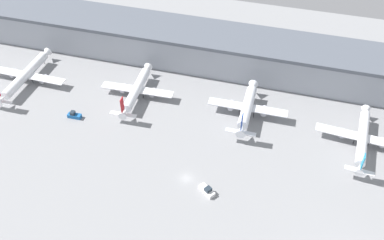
% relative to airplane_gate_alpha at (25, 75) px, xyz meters
% --- Properties ---
extents(ground_plane, '(1000.00, 1000.00, 0.00)m').
position_rel_airplane_gate_alpha_xyz_m(ground_plane, '(84.89, -34.16, -3.89)').
color(ground_plane, gray).
extents(terminal_building, '(270.16, 25.00, 17.27)m').
position_rel_airplane_gate_alpha_xyz_m(terminal_building, '(84.89, 35.84, 4.84)').
color(terminal_building, '#9399A3').
rests_on(terminal_building, ground).
extents(airplane_gate_alpha, '(36.99, 39.77, 12.41)m').
position_rel_airplane_gate_alpha_xyz_m(airplane_gate_alpha, '(0.00, 0.00, 0.00)').
color(airplane_gate_alpha, white).
rests_on(airplane_gate_alpha, ground).
extents(airplane_gate_bravo, '(31.91, 35.05, 12.31)m').
position_rel_airplane_gate_alpha_xyz_m(airplane_gate_bravo, '(51.58, 3.81, -0.00)').
color(airplane_gate_bravo, white).
rests_on(airplane_gate_bravo, ground).
extents(airplane_gate_charlie, '(32.62, 32.30, 13.73)m').
position_rel_airplane_gate_alpha_xyz_m(airplane_gate_charlie, '(99.58, 4.37, 0.82)').
color(airplane_gate_charlie, silver).
rests_on(airplane_gate_charlie, ground).
extents(airplane_gate_delta, '(35.44, 36.96, 11.96)m').
position_rel_airplane_gate_alpha_xyz_m(airplane_gate_delta, '(144.80, -0.52, 0.27)').
color(airplane_gate_delta, white).
rests_on(airplane_gate_delta, ground).
extents(service_truck_catering, '(6.58, 5.71, 2.81)m').
position_rel_airplane_gate_alpha_xyz_m(service_truck_catering, '(93.47, -38.09, -2.91)').
color(service_truck_catering, black).
rests_on(service_truck_catering, ground).
extents(service_truck_fuel, '(5.67, 2.47, 2.96)m').
position_rel_airplane_gate_alpha_xyz_m(service_truck_fuel, '(31.42, -15.56, -2.86)').
color(service_truck_fuel, black).
rests_on(service_truck_fuel, ground).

